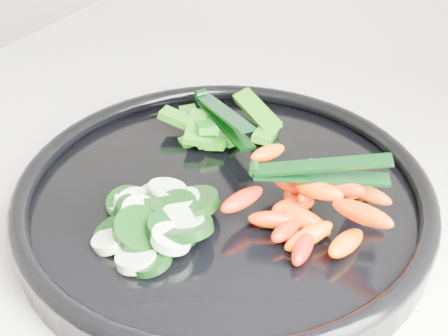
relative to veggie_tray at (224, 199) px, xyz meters
The scene contains 6 objects.
veggie_tray is the anchor object (origin of this frame).
cucumber_pile 0.07m from the veggie_tray, 113.95° to the right, with size 0.12×0.12×0.04m.
carrot_pile 0.09m from the veggie_tray, ahead, with size 0.14×0.15×0.06m.
pepper_pile 0.10m from the veggie_tray, 123.35° to the left, with size 0.12×0.11×0.04m.
tong_carrot 0.10m from the veggie_tray, ahead, with size 0.11×0.06×0.02m.
tong_pepper 0.10m from the veggie_tray, 122.01° to the left, with size 0.10×0.08×0.02m.
Camera 1 is at (-0.34, 1.24, 1.30)m, focal length 50.00 mm.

